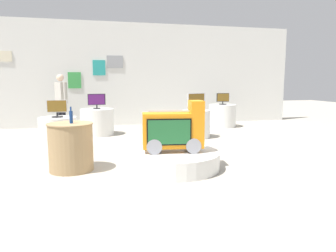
# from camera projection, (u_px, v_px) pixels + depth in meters

# --- Properties ---
(ground_plane) EXTENTS (30.00, 30.00, 0.00)m
(ground_plane) POSITION_uv_depth(u_px,v_px,m) (157.00, 165.00, 5.48)
(ground_plane) COLOR #A8A091
(back_wall_display) EXTENTS (11.78, 0.13, 3.30)m
(back_wall_display) POSITION_uv_depth(u_px,v_px,m) (123.00, 75.00, 10.20)
(back_wall_display) COLOR silver
(back_wall_display) RESTS_ON ground
(main_display_pedestal) EXTENTS (1.57, 1.57, 0.29)m
(main_display_pedestal) POSITION_uv_depth(u_px,v_px,m) (173.00, 160.00, 5.30)
(main_display_pedestal) COLOR silver
(main_display_pedestal) RESTS_ON ground
(novelty_firetruck_tv) EXTENTS (1.04, 0.54, 0.85)m
(novelty_firetruck_tv) POSITION_uv_depth(u_px,v_px,m) (174.00, 131.00, 5.23)
(novelty_firetruck_tv) COLOR gray
(novelty_firetruck_tv) RESTS_ON main_display_pedestal
(display_pedestal_left_rear) EXTENTS (0.72, 0.72, 0.71)m
(display_pedestal_left_rear) POSITION_uv_depth(u_px,v_px,m) (196.00, 124.00, 8.12)
(display_pedestal_left_rear) COLOR silver
(display_pedestal_left_rear) RESTS_ON ground
(tv_on_left_rear) EXTENTS (0.53, 0.22, 0.44)m
(tv_on_left_rear) POSITION_uv_depth(u_px,v_px,m) (196.00, 101.00, 8.03)
(tv_on_left_rear) COLOR black
(tv_on_left_rear) RESTS_ON display_pedestal_left_rear
(display_pedestal_center_rear) EXTENTS (0.89, 0.89, 0.71)m
(display_pedestal_center_rear) POSITION_uv_depth(u_px,v_px,m) (97.00, 122.00, 8.53)
(display_pedestal_center_rear) COLOR silver
(display_pedestal_center_rear) RESTS_ON ground
(tv_on_center_rear) EXTENTS (0.47, 0.19, 0.40)m
(tv_on_center_rear) POSITION_uv_depth(u_px,v_px,m) (97.00, 100.00, 8.44)
(tv_on_center_rear) COLOR black
(tv_on_center_rear) RESTS_ON display_pedestal_center_rear
(display_pedestal_right_rear) EXTENTS (0.77, 0.77, 0.71)m
(display_pedestal_right_rear) POSITION_uv_depth(u_px,v_px,m) (58.00, 134.00, 6.60)
(display_pedestal_right_rear) COLOR silver
(display_pedestal_right_rear) RESTS_ON ground
(tv_on_right_rear) EXTENTS (0.41, 0.23, 0.36)m
(tv_on_right_rear) POSITION_uv_depth(u_px,v_px,m) (57.00, 108.00, 6.52)
(tv_on_right_rear) COLOR black
(tv_on_right_rear) RESTS_ON display_pedestal_right_rear
(display_pedestal_far_right) EXTENTS (0.86, 0.86, 0.71)m
(display_pedestal_far_right) POSITION_uv_depth(u_px,v_px,m) (222.00, 116.00, 10.02)
(display_pedestal_far_right) COLOR silver
(display_pedestal_far_right) RESTS_ON ground
(tv_on_far_right) EXTENTS (0.41, 0.24, 0.36)m
(tv_on_far_right) POSITION_uv_depth(u_px,v_px,m) (223.00, 99.00, 9.94)
(tv_on_far_right) COLOR black
(tv_on_far_right) RESTS_ON display_pedestal_far_right
(side_table_round) EXTENTS (0.74, 0.74, 0.78)m
(side_table_round) POSITION_uv_depth(u_px,v_px,m) (71.00, 146.00, 5.14)
(side_table_round) COLOR #9E7F56
(side_table_round) RESTS_ON ground
(bottle_on_side_table) EXTENTS (0.06, 0.06, 0.27)m
(bottle_on_side_table) POSITION_uv_depth(u_px,v_px,m) (71.00, 117.00, 5.04)
(bottle_on_side_table) COLOR navy
(bottle_on_side_table) RESTS_ON side_table_round
(shopper_browsing_near_truck) EXTENTS (0.37, 0.49, 1.64)m
(shopper_browsing_near_truck) POSITION_uv_depth(u_px,v_px,m) (61.00, 98.00, 9.02)
(shopper_browsing_near_truck) COLOR black
(shopper_browsing_near_truck) RESTS_ON ground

